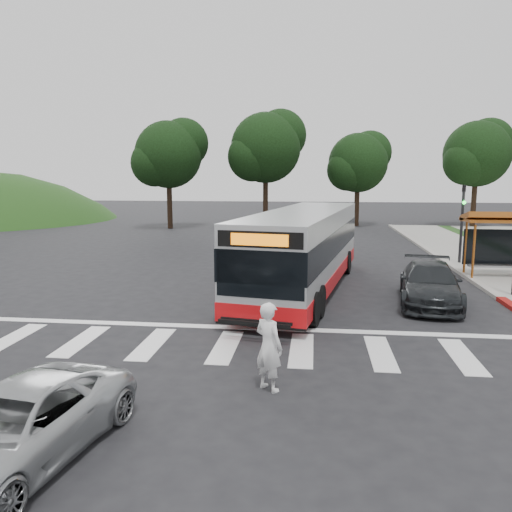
# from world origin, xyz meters

# --- Properties ---
(ground) EXTENTS (140.00, 140.00, 0.00)m
(ground) POSITION_xyz_m (0.00, 0.00, 0.00)
(ground) COLOR black
(ground) RESTS_ON ground
(sidewalk_east) EXTENTS (4.00, 40.00, 0.12)m
(sidewalk_east) POSITION_xyz_m (11.00, 8.00, 0.06)
(sidewalk_east) COLOR gray
(sidewalk_east) RESTS_ON ground
(curb_east) EXTENTS (0.30, 40.00, 0.15)m
(curb_east) POSITION_xyz_m (9.00, 8.00, 0.07)
(curb_east) COLOR #9E9991
(curb_east) RESTS_ON ground
(crosswalk_ladder) EXTENTS (18.00, 2.60, 0.01)m
(crosswalk_ladder) POSITION_xyz_m (0.00, -5.00, 0.01)
(crosswalk_ladder) COLOR silver
(crosswalk_ladder) RESTS_ON ground
(traffic_signal_ne_short) EXTENTS (0.18, 0.37, 4.00)m
(traffic_signal_ne_short) POSITION_xyz_m (9.60, 8.49, 2.48)
(traffic_signal_ne_short) COLOR black
(traffic_signal_ne_short) RESTS_ON ground
(tree_ne_a) EXTENTS (6.16, 5.74, 9.30)m
(tree_ne_a) POSITION_xyz_m (16.08, 28.06, 6.39)
(tree_ne_a) COLOR black
(tree_ne_a) RESTS_ON parking_lot
(tree_north_a) EXTENTS (6.60, 6.15, 10.17)m
(tree_north_a) POSITION_xyz_m (-1.92, 26.07, 6.92)
(tree_north_a) COLOR black
(tree_north_a) RESTS_ON ground
(tree_north_b) EXTENTS (5.72, 5.33, 8.43)m
(tree_north_b) POSITION_xyz_m (6.07, 28.06, 5.66)
(tree_north_b) COLOR black
(tree_north_b) RESTS_ON ground
(tree_north_c) EXTENTS (6.16, 5.74, 9.30)m
(tree_north_c) POSITION_xyz_m (-9.92, 24.06, 6.29)
(tree_north_c) COLOR black
(tree_north_c) RESTS_ON ground
(transit_bus) EXTENTS (4.73, 12.39, 3.13)m
(transit_bus) POSITION_xyz_m (1.87, 1.88, 1.57)
(transit_bus) COLOR #B1B3B6
(transit_bus) RESTS_ON ground
(pedestrian) EXTENTS (0.82, 0.78, 1.89)m
(pedestrian) POSITION_xyz_m (1.37, -7.50, 0.95)
(pedestrian) COLOR white
(pedestrian) RESTS_ON ground
(dark_sedan) EXTENTS (2.71, 5.15, 1.42)m
(dark_sedan) POSITION_xyz_m (6.34, 0.30, 0.71)
(dark_sedan) COLOR #212427
(dark_sedan) RESTS_ON ground
(silver_suv_south) EXTENTS (2.69, 4.63, 1.21)m
(silver_suv_south) POSITION_xyz_m (-2.29, -10.65, 0.61)
(silver_suv_south) COLOR #ABAEB0
(silver_suv_south) RESTS_ON ground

